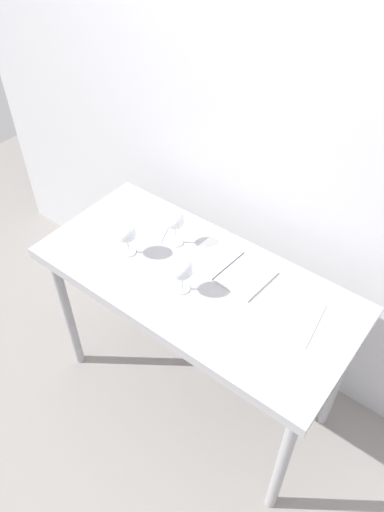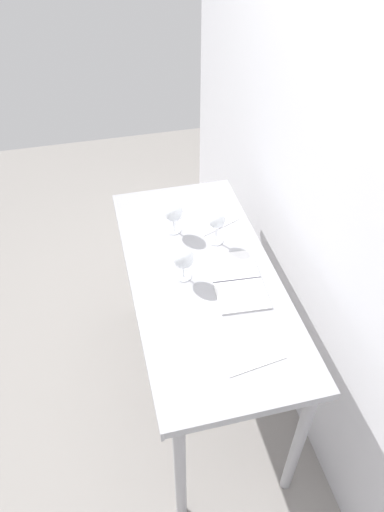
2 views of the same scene
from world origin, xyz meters
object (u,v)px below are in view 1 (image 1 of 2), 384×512
at_px(wine_glass_near_center, 182,270).
at_px(wine_glass_near_left, 126,233).
at_px(tasting_sheet_lower, 152,225).
at_px(tasting_sheet_upper, 296,318).
at_px(open_notebook, 229,266).
at_px(wine_glass_far_left, 175,221).

bearing_deg(wine_glass_near_center, wine_glass_near_left, 175.49).
xyz_separation_m(wine_glass_near_center, tasting_sheet_lower, (-0.37, 0.23, -0.11)).
distance_m(wine_glass_near_center, tasting_sheet_upper, 0.49).
xyz_separation_m(wine_glass_near_left, tasting_sheet_lower, (-0.04, 0.20, -0.11)).
xyz_separation_m(wine_glass_near_center, open_notebook, (0.08, 0.22, -0.11)).
distance_m(wine_glass_far_left, open_notebook, 0.31).
xyz_separation_m(wine_glass_near_center, tasting_sheet_upper, (0.45, 0.15, -0.11)).
bearing_deg(wine_glass_far_left, open_notebook, 3.71).
xyz_separation_m(wine_glass_far_left, open_notebook, (0.28, 0.02, -0.12)).
bearing_deg(tasting_sheet_lower, tasting_sheet_upper, -28.32).
bearing_deg(wine_glass_near_center, tasting_sheet_lower, 147.86).
distance_m(wine_glass_far_left, tasting_sheet_upper, 0.66).
distance_m(open_notebook, tasting_sheet_upper, 0.37).
bearing_deg(wine_glass_near_left, tasting_sheet_lower, 101.17).
bearing_deg(wine_glass_near_left, wine_glass_far_left, 55.08).
bearing_deg(wine_glass_far_left, tasting_sheet_lower, 171.12).
xyz_separation_m(wine_glass_far_left, tasting_sheet_upper, (0.65, -0.05, -0.12)).
xyz_separation_m(wine_glass_near_left, wine_glass_far_left, (0.13, 0.18, 0.01)).
xyz_separation_m(open_notebook, tasting_sheet_lower, (-0.45, 0.01, -0.00)).
xyz_separation_m(open_notebook, tasting_sheet_upper, (0.37, -0.07, -0.00)).
height_order(wine_glass_near_left, wine_glass_near_center, wine_glass_near_center).
bearing_deg(open_notebook, tasting_sheet_lower, -176.83).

